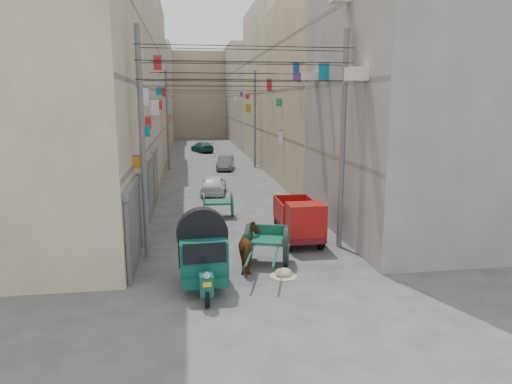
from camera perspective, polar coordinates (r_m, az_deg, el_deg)
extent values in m
plane|color=#414143|center=(11.73, 2.72, -16.66)|extent=(140.00, 140.00, 0.00)
cube|color=beige|center=(19.13, -27.39, 13.05)|extent=(8.00, 10.00, 13.00)
cube|color=slate|center=(18.41, -14.94, 3.72)|extent=(0.25, 9.80, 0.18)
cube|color=slate|center=(18.29, -15.42, 13.08)|extent=(0.25, 9.80, 0.18)
cube|color=#A89E90|center=(29.76, -20.51, 11.52)|extent=(8.00, 12.00, 12.00)
cube|color=slate|center=(29.32, -12.65, 6.48)|extent=(0.25, 11.76, 0.18)
cube|color=slate|center=(29.24, -12.91, 12.35)|extent=(0.25, 11.76, 0.18)
cube|color=slate|center=(29.47, -13.17, 18.18)|extent=(0.25, 11.76, 0.18)
cube|color=tan|center=(42.60, -17.02, 12.78)|extent=(8.00, 14.00, 14.00)
cube|color=slate|center=(42.27, -11.47, 7.90)|extent=(0.25, 13.72, 0.18)
cube|color=slate|center=(42.21, -11.63, 11.96)|extent=(0.25, 13.72, 0.18)
cube|color=slate|center=(42.37, -11.79, 16.02)|extent=(0.25, 13.72, 0.18)
cube|color=gray|center=(56.47, -14.91, 11.27)|extent=(8.00, 14.00, 11.80)
cube|color=slate|center=(56.24, -10.80, 8.69)|extent=(0.25, 13.72, 0.18)
cube|color=slate|center=(56.20, -10.91, 11.74)|extent=(0.25, 13.72, 0.18)
cube|color=slate|center=(56.32, -11.03, 14.80)|extent=(0.25, 13.72, 0.18)
cube|color=tan|center=(69.42, -13.79, 11.94)|extent=(8.00, 12.00, 13.50)
cube|color=slate|center=(69.23, -10.42, 9.14)|extent=(0.25, 11.76, 0.18)
cube|color=slate|center=(69.19, -10.51, 11.62)|extent=(0.25, 11.76, 0.18)
cube|color=slate|center=(69.29, -10.60, 14.10)|extent=(0.25, 11.76, 0.18)
cube|color=gray|center=(20.79, 20.99, 13.31)|extent=(8.00, 10.00, 13.00)
cube|color=slate|center=(19.32, 10.20, 4.26)|extent=(0.25, 9.80, 0.18)
cube|color=slate|center=(19.20, 10.52, 13.18)|extent=(0.25, 9.80, 0.18)
cube|color=slate|center=(19.54, 10.85, 22.00)|extent=(0.25, 9.80, 0.18)
cube|color=tan|center=(30.85, 10.70, 11.99)|extent=(8.00, 12.00, 12.00)
cube|color=slate|center=(29.90, 3.41, 6.82)|extent=(0.25, 11.76, 0.18)
cube|color=slate|center=(29.82, 3.48, 12.57)|extent=(0.25, 11.76, 0.18)
cube|color=slate|center=(30.04, 3.55, 18.30)|extent=(0.25, 11.76, 0.18)
cube|color=beige|center=(43.37, 4.97, 13.18)|extent=(8.00, 14.00, 14.00)
cube|color=slate|center=(42.67, -0.24, 8.15)|extent=(0.25, 13.72, 0.18)
cube|color=slate|center=(42.62, -0.24, 12.18)|extent=(0.25, 13.72, 0.18)
cube|color=slate|center=(42.77, -0.24, 16.20)|extent=(0.25, 13.72, 0.18)
cube|color=#A89E90|center=(57.06, 1.61, 11.63)|extent=(8.00, 14.00, 11.80)
cube|color=slate|center=(56.54, -2.33, 8.89)|extent=(0.25, 13.72, 0.18)
cube|color=slate|center=(56.50, -2.35, 11.93)|extent=(0.25, 13.72, 0.18)
cube|color=slate|center=(56.62, -2.37, 14.97)|extent=(0.25, 13.72, 0.18)
cube|color=tan|center=(69.90, -0.31, 12.25)|extent=(8.00, 12.00, 13.50)
cube|color=slate|center=(69.47, -3.52, 9.31)|extent=(0.25, 11.76, 0.18)
cube|color=slate|center=(69.44, -3.55, 11.78)|extent=(0.25, 11.76, 0.18)
cube|color=slate|center=(69.53, -3.58, 14.25)|extent=(0.25, 11.76, 0.18)
cube|color=tan|center=(76.19, -7.19, 11.89)|extent=(22.00, 10.00, 13.00)
cube|color=#535359|center=(15.64, -15.10, -4.68)|extent=(0.12, 3.00, 2.60)
cube|color=slate|center=(15.31, -15.30, 0.55)|extent=(0.18, 3.20, 0.25)
cube|color=#535359|center=(19.21, -13.90, -1.69)|extent=(0.12, 3.00, 2.60)
cube|color=slate|center=(18.94, -14.05, 2.59)|extent=(0.18, 3.20, 0.25)
cube|color=#535359|center=(22.82, -13.08, 0.36)|extent=(0.12, 3.00, 2.60)
cube|color=slate|center=(22.60, -13.20, 3.98)|extent=(0.18, 3.20, 0.25)
cube|color=#535359|center=(26.55, -12.48, 1.89)|extent=(0.12, 3.00, 2.60)
cube|color=slate|center=(26.36, -12.57, 5.00)|extent=(0.18, 3.20, 0.25)
cube|color=red|center=(44.83, -1.07, 11.85)|extent=(0.38, 0.08, 0.41)
cube|color=#C78016|center=(51.83, -10.70, 8.96)|extent=(0.27, 0.08, 0.71)
cube|color=orange|center=(16.81, -14.37, 3.59)|extent=(0.44, 0.08, 0.42)
cube|color=white|center=(26.01, -12.54, 10.27)|extent=(0.45, 0.08, 0.84)
cube|color=white|center=(55.35, -2.56, 11.65)|extent=(0.41, 0.08, 0.59)
cube|color=#0D7796|center=(20.04, -13.66, 7.35)|extent=(0.38, 0.08, 0.44)
cube|color=#C78016|center=(44.09, -0.97, 10.39)|extent=(0.43, 0.08, 0.72)
cube|color=#712790|center=(50.13, -1.84, 12.08)|extent=(0.28, 0.08, 0.44)
cube|color=red|center=(30.30, -12.20, 15.46)|extent=(0.48, 0.08, 0.84)
cube|color=#C78016|center=(48.30, -10.82, 8.86)|extent=(0.31, 0.08, 0.44)
cube|color=green|center=(29.77, 2.89, 11.07)|extent=(0.35, 0.08, 0.45)
cube|color=red|center=(33.36, 1.65, 13.21)|extent=(0.34, 0.08, 0.79)
cube|color=red|center=(22.27, -13.33, 8.39)|extent=(0.28, 0.08, 0.52)
cube|color=red|center=(39.83, -11.42, 12.12)|extent=(0.28, 0.08, 0.74)
cube|color=white|center=(29.37, 3.13, 6.79)|extent=(0.26, 0.08, 0.80)
cube|color=#154799|center=(20.44, 8.49, 14.49)|extent=(0.34, 0.08, 0.55)
cube|color=white|center=(18.79, -14.04, 11.48)|extent=(0.47, 0.08, 0.67)
cube|color=#0D7796|center=(31.36, -12.02, 12.17)|extent=(0.40, 0.08, 0.47)
cube|color=red|center=(31.87, -11.97, 10.55)|extent=(0.32, 0.08, 0.55)
cube|color=#712790|center=(24.63, 5.28, 14.07)|extent=(0.47, 0.08, 0.35)
cube|color=#154799|center=(25.48, 5.01, 14.76)|extent=(0.32, 0.08, 0.89)
cube|color=#0D7796|center=(20.35, 8.42, 14.61)|extent=(0.44, 0.08, 0.69)
cube|color=green|center=(16.47, -15.43, 2.15)|extent=(0.10, 3.20, 0.80)
cube|color=#154799|center=(25.36, -13.10, 5.31)|extent=(0.10, 3.20, 0.80)
cube|color=#0D7796|center=(37.29, -11.72, 7.17)|extent=(0.10, 3.20, 0.80)
cube|color=orange|center=(49.26, -11.00, 8.12)|extent=(0.10, 3.20, 0.80)
cube|color=orange|center=(17.46, 12.09, 2.80)|extent=(0.10, 3.20, 0.80)
cube|color=green|center=(26.01, 5.11, 5.70)|extent=(0.10, 3.20, 0.80)
cube|color=white|center=(37.74, 0.79, 7.44)|extent=(0.10, 3.20, 0.80)
cube|color=#154799|center=(49.60, -1.49, 8.34)|extent=(0.10, 3.20, 0.80)
cube|color=beige|center=(16.23, 12.46, 14.21)|extent=(0.70, 0.55, 0.45)
cube|color=beige|center=(21.95, 6.74, 14.06)|extent=(0.70, 0.55, 0.45)
cylinder|color=slate|center=(16.30, -14.00, 5.67)|extent=(0.20, 0.20, 8.00)
cylinder|color=slate|center=(17.19, 10.78, 6.08)|extent=(0.20, 0.20, 8.00)
cylinder|color=slate|center=(38.22, -11.01, 8.79)|extent=(0.20, 0.20, 8.00)
cylinder|color=slate|center=(38.61, -0.14, 9.01)|extent=(0.20, 0.20, 8.00)
cylinder|color=black|center=(15.81, -1.08, 13.82)|extent=(7.40, 0.02, 0.02)
cylinder|color=black|center=(15.85, -1.08, 15.99)|extent=(7.40, 0.02, 0.02)
cylinder|color=black|center=(15.90, -1.09, 17.79)|extent=(7.40, 0.02, 0.02)
cylinder|color=black|center=(16.80, -1.54, 13.67)|extent=(7.40, 0.02, 0.02)
cylinder|color=black|center=(16.84, -1.55, 15.71)|extent=(7.40, 0.02, 0.02)
cylinder|color=black|center=(16.89, -1.56, 17.40)|extent=(7.40, 0.02, 0.02)
cylinder|color=black|center=(22.27, -3.33, 13.05)|extent=(7.40, 0.02, 0.02)
cylinder|color=black|center=(22.29, -3.35, 14.59)|extent=(7.40, 0.02, 0.02)
cylinder|color=black|center=(22.33, -3.36, 15.87)|extent=(7.40, 0.02, 0.02)
cylinder|color=black|center=(30.24, -4.77, 12.54)|extent=(7.40, 0.02, 0.02)
cylinder|color=black|center=(30.26, -4.79, 13.67)|extent=(7.40, 0.02, 0.02)
cylinder|color=black|center=(30.28, -4.81, 14.62)|extent=(7.40, 0.02, 0.02)
cylinder|color=black|center=(38.22, -5.61, 12.24)|extent=(7.40, 0.02, 0.02)
cylinder|color=black|center=(38.24, -5.63, 13.14)|extent=(7.40, 0.02, 0.02)
cylinder|color=black|center=(38.26, -5.64, 13.88)|extent=(7.40, 0.02, 0.02)
cylinder|color=black|center=(12.72, -6.16, -12.91)|extent=(0.15, 0.59, 0.59)
cylinder|color=black|center=(14.54, -9.08, -9.83)|extent=(0.15, 0.59, 0.59)
cylinder|color=black|center=(14.60, -4.49, -9.63)|extent=(0.15, 0.59, 0.59)
cube|color=#0C473C|center=(13.90, -6.62, -9.85)|extent=(1.37, 2.03, 0.29)
cube|color=#0C473C|center=(12.64, -6.21, -11.43)|extent=(0.38, 0.48, 0.58)
cylinder|color=silver|center=(12.28, -6.16, -10.28)|extent=(0.19, 0.06, 0.19)
cube|color=yellow|center=(12.36, -6.13, -11.44)|extent=(0.23, 0.04, 0.13)
cube|color=#0C473C|center=(13.74, -6.69, -7.45)|extent=(1.42, 1.82, 0.99)
cube|color=black|center=(12.80, -6.44, -7.63)|extent=(1.20, 0.10, 0.58)
cube|color=black|center=(13.69, -9.61, -7.15)|extent=(0.08, 1.26, 0.68)
cube|color=black|center=(13.77, -3.82, -6.90)|extent=(0.08, 1.26, 0.68)
cube|color=white|center=(13.04, -6.35, -10.94)|extent=(1.31, 0.10, 0.06)
cylinder|color=black|center=(15.71, -0.95, -6.51)|extent=(0.52, 1.38, 1.40)
cylinder|color=#12523F|center=(15.71, -0.95, -6.51)|extent=(0.46, 1.09, 1.09)
cylinder|color=slate|center=(15.71, -0.95, -6.51)|extent=(0.26, 0.23, 0.18)
cylinder|color=black|center=(15.59, 3.81, -6.68)|extent=(0.52, 1.38, 1.40)
cylinder|color=#12523F|center=(15.59, 3.81, -6.68)|extent=(0.46, 1.09, 1.09)
cylinder|color=slate|center=(15.59, 3.81, -6.68)|extent=(0.26, 0.23, 0.18)
cylinder|color=slate|center=(15.64, 1.42, -6.60)|extent=(1.32, 0.44, 0.08)
cube|color=#12523F|center=(15.58, 1.42, -5.97)|extent=(1.30, 1.34, 0.10)
cube|color=#12523F|center=(15.99, 1.61, -4.70)|extent=(1.03, 0.36, 0.35)
cylinder|color=#12523F|center=(14.47, -0.66, -7.66)|extent=(0.69, 2.23, 0.07)
cylinder|color=#12523F|center=(14.39, 2.51, -7.78)|extent=(0.69, 2.23, 0.07)
cylinder|color=black|center=(17.19, 4.12, -6.30)|extent=(0.17, 0.63, 0.63)
cylinder|color=black|center=(19.15, 2.73, -4.45)|extent=(0.17, 0.63, 0.63)
cylinder|color=black|center=(17.50, 8.10, -6.07)|extent=(0.17, 0.63, 0.63)
cylinder|color=black|center=(19.43, 6.33, -4.28)|extent=(0.17, 0.63, 0.63)
cube|color=#5F0D15|center=(18.24, 5.31, -4.60)|extent=(1.39, 3.15, 0.33)
cube|color=maroon|center=(17.05, 6.23, -3.43)|extent=(1.38, 1.00, 1.19)
cube|color=black|center=(16.60, 6.64, -3.49)|extent=(1.24, 0.06, 0.52)
cube|color=#5F0D15|center=(18.67, 4.93, -3.41)|extent=(1.43, 2.10, 0.11)
cube|color=maroon|center=(18.42, 2.85, -2.27)|extent=(0.06, 2.10, 0.81)
cube|color=maroon|center=(18.74, 7.02, -2.10)|extent=(0.06, 2.10, 0.81)
cube|color=maroon|center=(19.54, 4.24, -1.50)|extent=(1.43, 0.06, 0.81)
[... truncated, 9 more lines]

